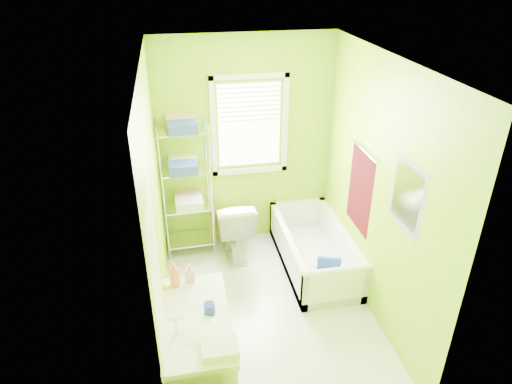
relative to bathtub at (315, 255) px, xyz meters
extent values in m
plane|color=silver|center=(-0.68, -0.63, -0.16)|extent=(2.90, 2.90, 0.00)
cube|color=#80AF08|center=(-0.68, 0.82, 1.14)|extent=(2.10, 0.04, 2.60)
cube|color=#80AF08|center=(-0.68, -2.08, 1.14)|extent=(2.10, 0.04, 2.60)
cube|color=#80AF08|center=(-1.73, -0.63, 1.14)|extent=(0.04, 2.90, 2.60)
cube|color=#80AF08|center=(0.37, -0.63, 1.14)|extent=(0.04, 2.90, 2.60)
cube|color=white|center=(-0.68, -0.63, 2.44)|extent=(2.10, 2.90, 0.04)
cube|color=white|center=(-0.63, 0.81, 1.39)|extent=(0.74, 0.01, 1.01)
cube|color=white|center=(-0.63, 0.79, 0.81)|extent=(0.92, 0.05, 0.06)
cube|color=white|center=(-0.63, 0.79, 1.97)|extent=(0.92, 0.05, 0.06)
cube|color=white|center=(-1.06, 0.79, 1.39)|extent=(0.06, 0.05, 1.22)
cube|color=white|center=(-0.20, 0.79, 1.39)|extent=(0.06, 0.05, 1.22)
cube|color=white|center=(-0.63, 0.79, 1.68)|extent=(0.72, 0.02, 0.50)
cube|color=white|center=(-1.72, -1.63, 0.84)|extent=(0.02, 0.80, 2.00)
sphere|color=gold|center=(-1.68, -1.30, 0.84)|extent=(0.07, 0.07, 0.07)
cube|color=#44070D|center=(0.35, -0.28, 0.99)|extent=(0.02, 0.58, 0.90)
cylinder|color=silver|center=(0.34, -0.28, 1.44)|extent=(0.02, 0.62, 0.02)
cube|color=#CC5972|center=(0.35, -1.18, 1.39)|extent=(0.02, 0.54, 0.64)
cube|color=white|center=(0.35, -1.18, 1.39)|extent=(0.01, 0.44, 0.54)
cube|color=white|center=(0.00, 0.04, -0.11)|extent=(0.73, 1.57, 0.10)
cube|color=white|center=(-0.33, 0.04, 0.07)|extent=(0.07, 1.57, 0.47)
cube|color=white|center=(0.33, 0.04, 0.07)|extent=(0.07, 1.57, 0.47)
cube|color=white|center=(0.00, -0.71, 0.07)|extent=(0.73, 0.07, 0.47)
cube|color=white|center=(0.00, 0.79, 0.07)|extent=(0.73, 0.07, 0.47)
cylinder|color=white|center=(0.00, -0.71, 0.31)|extent=(0.73, 0.07, 0.07)
cylinder|color=blue|center=(0.00, -0.49, -0.02)|extent=(0.37, 0.37, 0.06)
cylinder|color=#F9AC1A|center=(0.00, -0.49, 0.03)|extent=(0.35, 0.35, 0.05)
cube|color=blue|center=(0.05, -0.36, 0.09)|extent=(0.26, 0.13, 0.24)
imported|color=white|center=(-0.90, 0.46, 0.23)|extent=(0.45, 0.78, 0.79)
cube|color=silver|center=(-1.48, -1.47, 0.21)|extent=(0.52, 1.03, 0.75)
cube|color=silver|center=(-1.48, -1.47, 0.61)|extent=(0.55, 1.06, 0.05)
ellipsoid|color=white|center=(-1.46, -1.61, 0.61)|extent=(0.36, 0.46, 0.12)
cylinder|color=silver|center=(-1.63, -1.61, 0.71)|extent=(0.03, 0.03, 0.16)
cylinder|color=silver|center=(-1.63, -1.61, 0.78)|extent=(0.12, 0.02, 0.02)
imported|color=#EF6946|center=(-1.62, -1.04, 0.76)|extent=(0.12, 0.12, 0.23)
imported|color=#D68ABA|center=(-1.48, -0.99, 0.73)|extent=(0.10, 0.10, 0.18)
cylinder|color=#172999|center=(-1.36, -1.44, 0.69)|extent=(0.09, 0.09, 0.10)
cube|color=silver|center=(-1.33, -1.85, 0.67)|extent=(0.27, 0.21, 0.07)
cylinder|color=silver|center=(-1.70, 0.45, 0.70)|extent=(0.02, 0.02, 1.71)
cylinder|color=silver|center=(-1.71, 0.78, 0.70)|extent=(0.02, 0.02, 1.71)
cylinder|color=silver|center=(-1.15, 0.47, 0.70)|extent=(0.02, 0.02, 1.71)
cylinder|color=silver|center=(-1.16, 0.80, 0.70)|extent=(0.02, 0.02, 1.71)
cube|color=silver|center=(-1.43, 0.63, 0.00)|extent=(0.58, 0.38, 0.02)
cube|color=silver|center=(-1.43, 0.63, 0.48)|extent=(0.58, 0.38, 0.02)
cube|color=silver|center=(-1.43, 0.63, 0.96)|extent=(0.58, 0.38, 0.02)
cube|color=silver|center=(-1.43, 0.63, 1.45)|extent=(0.58, 0.38, 0.02)
cube|color=#2F42AC|center=(-1.42, 0.52, 1.51)|extent=(0.33, 0.23, 0.12)
cube|color=pink|center=(-1.44, 0.76, 1.51)|extent=(0.33, 0.23, 0.12)
cube|color=#2F42AC|center=(-1.45, 0.52, 1.03)|extent=(0.33, 0.23, 0.12)
cube|color=#DADB86|center=(-1.45, 0.75, 1.03)|extent=(0.33, 0.23, 0.12)
cube|color=silver|center=(-1.41, 0.54, 0.55)|extent=(0.33, 0.23, 0.12)
cube|color=pink|center=(-1.41, 0.77, 0.55)|extent=(0.33, 0.23, 0.12)
cube|color=pink|center=(-1.15, 0.64, 0.22)|extent=(0.04, 0.30, 0.54)
camera|label=1|loc=(-1.51, -4.22, 3.21)|focal=32.00mm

